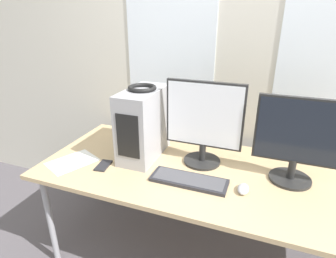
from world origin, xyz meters
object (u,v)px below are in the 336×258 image
(mouse, at_px, (243,189))
(cell_phone, at_px, (103,165))
(pc_tower, at_px, (143,124))
(monitor_right_near, at_px, (298,139))
(keyboard, at_px, (189,180))
(headphones, at_px, (142,88))
(monitor_main, at_px, (204,122))

(mouse, distance_m, cell_phone, 0.87)
(pc_tower, height_order, monitor_right_near, monitor_right_near)
(keyboard, bearing_deg, pc_tower, 151.09)
(monitor_right_near, bearing_deg, mouse, -138.53)
(pc_tower, distance_m, headphones, 0.24)
(headphones, bearing_deg, keyboard, -29.00)
(headphones, relative_size, keyboard, 0.41)
(headphones, relative_size, monitor_main, 0.34)
(monitor_main, distance_m, cell_phone, 0.70)
(headphones, distance_m, cell_phone, 0.55)
(pc_tower, relative_size, headphones, 2.55)
(monitor_right_near, height_order, mouse, monitor_right_near)
(keyboard, bearing_deg, mouse, 2.66)
(cell_phone, bearing_deg, pc_tower, 45.35)
(pc_tower, height_order, monitor_main, monitor_main)
(headphones, relative_size, mouse, 1.72)
(keyboard, distance_m, cell_phone, 0.56)
(monitor_right_near, xyz_separation_m, mouse, (-0.24, -0.21, -0.25))
(monitor_right_near, xyz_separation_m, cell_phone, (-1.11, -0.25, -0.26))
(monitor_main, height_order, keyboard, monitor_main)
(headphones, xyz_separation_m, monitor_right_near, (0.93, 0.02, -0.21))
(mouse, bearing_deg, pc_tower, 163.99)
(keyboard, bearing_deg, headphones, 151.00)
(pc_tower, height_order, keyboard, pc_tower)
(cell_phone, bearing_deg, mouse, -4.84)
(monitor_main, distance_m, mouse, 0.46)
(keyboard, height_order, cell_phone, keyboard)
(headphones, bearing_deg, cell_phone, -127.23)
(headphones, distance_m, monitor_main, 0.44)
(monitor_main, xyz_separation_m, cell_phone, (-0.57, -0.28, -0.28))
(keyboard, xyz_separation_m, mouse, (0.31, 0.01, 0.01))
(monitor_right_near, distance_m, cell_phone, 1.17)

